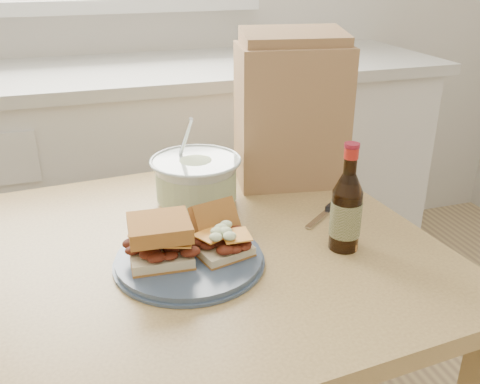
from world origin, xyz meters
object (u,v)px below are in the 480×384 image
object	(u,v)px
dining_table	(217,284)
beer_bottle	(346,210)
paper_bag	(291,115)
coleslaw_bowl	(196,181)
plate	(189,260)

from	to	relation	value
dining_table	beer_bottle	xyz separation A→B (m)	(0.25, -0.11, 0.20)
paper_bag	coleslaw_bowl	bearing A→B (deg)	-156.87
paper_bag	beer_bottle	bearing A→B (deg)	-85.63
plate	paper_bag	world-z (taller)	paper_bag
coleslaw_bowl	paper_bag	bearing A→B (deg)	13.66
beer_bottle	plate	bearing A→B (deg)	176.29
beer_bottle	coleslaw_bowl	bearing A→B (deg)	130.39
coleslaw_bowl	paper_bag	xyz separation A→B (m)	(0.27, 0.07, 0.12)
dining_table	paper_bag	size ratio (longest dim) A/B	2.67
plate	paper_bag	xyz separation A→B (m)	(0.35, 0.34, 0.17)
dining_table	paper_bag	world-z (taller)	paper_bag
coleslaw_bowl	beer_bottle	xyz separation A→B (m)	(0.24, -0.31, 0.03)
beer_bottle	paper_bag	world-z (taller)	paper_bag
dining_table	beer_bottle	bearing A→B (deg)	-27.81
coleslaw_bowl	paper_bag	world-z (taller)	paper_bag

